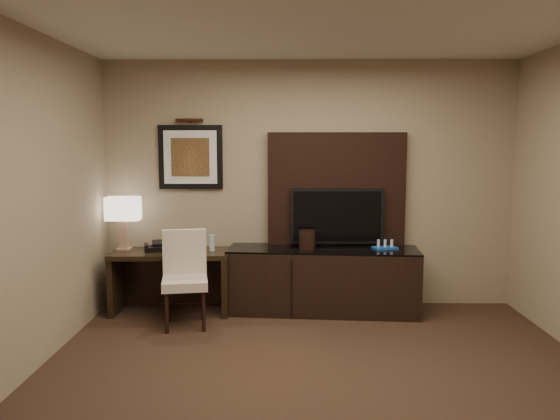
{
  "coord_description": "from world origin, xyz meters",
  "views": [
    {
      "loc": [
        -0.25,
        -3.52,
        1.81
      ],
      "look_at": [
        -0.31,
        1.8,
        1.15
      ],
      "focal_mm": 35.0,
      "sensor_mm": 36.0,
      "label": 1
    }
  ],
  "objects_px": {
    "desk": "(172,282)",
    "desk_chair": "(185,282)",
    "water_bottle": "(212,243)",
    "tv": "(337,216)",
    "table_lamp": "(123,222)",
    "desk_phone": "(154,246)",
    "minibar_tray": "(385,245)",
    "ice_bucket": "(307,240)",
    "credenza": "(323,280)"
  },
  "relations": [
    {
      "from": "desk",
      "to": "credenza",
      "type": "height_order",
      "value": "credenza"
    },
    {
      "from": "table_lamp",
      "to": "desk_phone",
      "type": "relative_size",
      "value": 2.93
    },
    {
      "from": "desk",
      "to": "table_lamp",
      "type": "relative_size",
      "value": 2.06
    },
    {
      "from": "tv",
      "to": "table_lamp",
      "type": "xyz_separation_m",
      "value": [
        -2.29,
        -0.1,
        -0.06
      ]
    },
    {
      "from": "desk_chair",
      "to": "table_lamp",
      "type": "distance_m",
      "value": 1.07
    },
    {
      "from": "desk",
      "to": "table_lamp",
      "type": "bearing_deg",
      "value": 168.14
    },
    {
      "from": "desk_chair",
      "to": "desk_phone",
      "type": "distance_m",
      "value": 0.68
    },
    {
      "from": "credenza",
      "to": "desk_chair",
      "type": "relative_size",
      "value": 2.22
    },
    {
      "from": "credenza",
      "to": "tv",
      "type": "relative_size",
      "value": 2.01
    },
    {
      "from": "credenza",
      "to": "minibar_tray",
      "type": "distance_m",
      "value": 0.76
    },
    {
      "from": "table_lamp",
      "to": "water_bottle",
      "type": "bearing_deg",
      "value": -3.86
    },
    {
      "from": "water_bottle",
      "to": "minibar_tray",
      "type": "relative_size",
      "value": 0.7
    },
    {
      "from": "table_lamp",
      "to": "ice_bucket",
      "type": "distance_m",
      "value": 1.98
    },
    {
      "from": "table_lamp",
      "to": "ice_bucket",
      "type": "height_order",
      "value": "table_lamp"
    },
    {
      "from": "minibar_tray",
      "to": "ice_bucket",
      "type": "bearing_deg",
      "value": -178.82
    },
    {
      "from": "desk_chair",
      "to": "water_bottle",
      "type": "xyz_separation_m",
      "value": [
        0.2,
        0.49,
        0.3
      ]
    },
    {
      "from": "desk_phone",
      "to": "credenza",
      "type": "bearing_deg",
      "value": -14.15
    },
    {
      "from": "tv",
      "to": "minibar_tray",
      "type": "relative_size",
      "value": 4.04
    },
    {
      "from": "desk",
      "to": "credenza",
      "type": "distance_m",
      "value": 1.62
    },
    {
      "from": "minibar_tray",
      "to": "tv",
      "type": "bearing_deg",
      "value": 159.96
    },
    {
      "from": "desk",
      "to": "desk_chair",
      "type": "bearing_deg",
      "value": -65.7
    },
    {
      "from": "desk",
      "to": "table_lamp",
      "type": "xyz_separation_m",
      "value": [
        -0.52,
        0.09,
        0.63
      ]
    },
    {
      "from": "water_bottle",
      "to": "credenza",
      "type": "bearing_deg",
      "value": 0.07
    },
    {
      "from": "desk_phone",
      "to": "ice_bucket",
      "type": "height_order",
      "value": "ice_bucket"
    },
    {
      "from": "table_lamp",
      "to": "minibar_tray",
      "type": "xyz_separation_m",
      "value": [
        2.79,
        -0.08,
        -0.23
      ]
    },
    {
      "from": "ice_bucket",
      "to": "minibar_tray",
      "type": "height_order",
      "value": "ice_bucket"
    },
    {
      "from": "credenza",
      "to": "water_bottle",
      "type": "distance_m",
      "value": 1.25
    },
    {
      "from": "ice_bucket",
      "to": "credenza",
      "type": "bearing_deg",
      "value": 11.86
    },
    {
      "from": "ice_bucket",
      "to": "water_bottle",
      "type": "bearing_deg",
      "value": 178.06
    },
    {
      "from": "tv",
      "to": "desk_chair",
      "type": "height_order",
      "value": "tv"
    },
    {
      "from": "water_bottle",
      "to": "minibar_tray",
      "type": "height_order",
      "value": "water_bottle"
    },
    {
      "from": "credenza",
      "to": "ice_bucket",
      "type": "distance_m",
      "value": 0.48
    },
    {
      "from": "desk_chair",
      "to": "minibar_tray",
      "type": "distance_m",
      "value": 2.11
    },
    {
      "from": "water_bottle",
      "to": "desk_chair",
      "type": "bearing_deg",
      "value": -112.48
    },
    {
      "from": "desk",
      "to": "water_bottle",
      "type": "height_order",
      "value": "water_bottle"
    },
    {
      "from": "ice_bucket",
      "to": "minibar_tray",
      "type": "distance_m",
      "value": 0.83
    },
    {
      "from": "desk",
      "to": "ice_bucket",
      "type": "relative_size",
      "value": 6.25
    },
    {
      "from": "credenza",
      "to": "ice_bucket",
      "type": "xyz_separation_m",
      "value": [
        -0.17,
        -0.04,
        0.45
      ]
    },
    {
      "from": "desk_chair",
      "to": "ice_bucket",
      "type": "relative_size",
      "value": 4.57
    },
    {
      "from": "desk",
      "to": "minibar_tray",
      "type": "distance_m",
      "value": 2.31
    },
    {
      "from": "credenza",
      "to": "desk_phone",
      "type": "distance_m",
      "value": 1.83
    },
    {
      "from": "desk_chair",
      "to": "credenza",
      "type": "bearing_deg",
      "value": 9.73
    },
    {
      "from": "tv",
      "to": "water_bottle",
      "type": "bearing_deg",
      "value": -173.02
    },
    {
      "from": "desk",
      "to": "desk_phone",
      "type": "relative_size",
      "value": 6.05
    },
    {
      "from": "tv",
      "to": "table_lamp",
      "type": "bearing_deg",
      "value": -177.52
    },
    {
      "from": "desk_chair",
      "to": "water_bottle",
      "type": "height_order",
      "value": "desk_chair"
    },
    {
      "from": "desk",
      "to": "desk_chair",
      "type": "xyz_separation_m",
      "value": [
        0.23,
        -0.47,
        0.12
      ]
    },
    {
      "from": "water_bottle",
      "to": "tv",
      "type": "bearing_deg",
      "value": 6.98
    },
    {
      "from": "tv",
      "to": "desk_phone",
      "type": "relative_size",
      "value": 4.88
    },
    {
      "from": "water_bottle",
      "to": "ice_bucket",
      "type": "bearing_deg",
      "value": -1.94
    }
  ]
}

